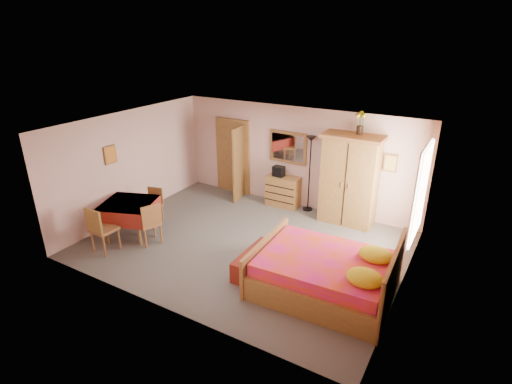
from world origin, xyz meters
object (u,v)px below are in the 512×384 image
Objects in this scene: sunflower_vase at (360,123)px; chair_east at (149,223)px; chest_of_drawers at (283,191)px; bench at (256,261)px; wardrobe at (349,180)px; chair_south at (104,229)px; floor_lamp at (309,174)px; wall_mirror at (288,147)px; dining_table at (130,219)px; bed at (324,263)px; chair_west at (110,208)px; chair_north at (153,206)px; stereo at (279,171)px.

sunflower_vase is 0.55× the size of chair_east.
chest_of_drawers is 0.71× the size of bench.
wardrobe is 2.10× the size of chair_south.
wardrobe is 1.79× the size of bench.
floor_lamp is 3.73× the size of sunflower_vase.
wardrobe reaches higher than floor_lamp.
wardrobe is (1.08, -0.18, 0.11)m from floor_lamp.
dining_table is at bearing -122.92° from wall_mirror.
floor_lamp reaches higher than bench.
bench is (-0.91, -3.04, -2.22)m from sunflower_vase.
chair_east is (-3.91, -0.27, -0.08)m from bed.
wardrobe reaches higher than dining_table.
bench is 1.25× the size of chair_west.
dining_table is at bearing 73.68° from chair_west.
chair_west is (-2.95, -3.12, 0.08)m from chest_of_drawers.
sunflower_vase is at bearing 46.80° from chair_south.
chest_of_drawers is at bearing -89.28° from wall_mirror.
bed is 2.51× the size of chair_east.
bench is at bearing 18.89° from chair_south.
sunflower_vase is 5.97m from chair_south.
chair_north is at bearing 170.12° from bench.
sunflower_vase is 0.62× the size of chair_north.
sunflower_vase reaches higher than dining_table.
chest_of_drawers is 0.44× the size of floor_lamp.
wardrobe reaches higher than bed.
chair_south is at bearing -119.46° from chest_of_drawers.
bench is at bearing -179.78° from bed.
wall_mirror is 0.95× the size of dining_table.
wall_mirror reaches higher than dining_table.
floor_lamp reaches higher than chair_west.
chair_east is at bearing -3.79° from dining_table.
chest_of_drawers is at bearing -179.06° from sunflower_vase.
bed reaches higher than dining_table.
chair_west is (-4.80, -3.15, -1.94)m from sunflower_vase.
bench is (0.93, -3.01, -0.20)m from chest_of_drawers.
wall_mirror is 3.67m from chair_north.
chest_of_drawers is 0.82× the size of wall_mirror.
wardrobe is 4.71m from chair_north.
wall_mirror is at bearing 57.53° from stereo.
chair_west is (-3.88, -0.12, 0.28)m from bench.
chair_east is at bearing -136.91° from sunflower_vase.
wardrobe reaches higher than chest_of_drawers.
wardrobe is at bearing 98.24° from bed.
chair_east is (-1.63, -3.43, -1.07)m from wall_mirror.
wardrobe is (1.76, -0.30, -0.47)m from wall_mirror.
wardrobe reaches higher than wall_mirror.
chair_west is 1.33m from chair_east.
chair_north is (-4.54, 0.50, -0.14)m from bed.
stereo is 0.34× the size of chair_north.
bed is at bearing -52.69° from chest_of_drawers.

